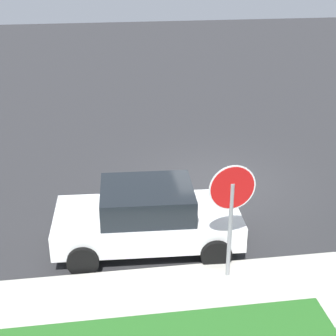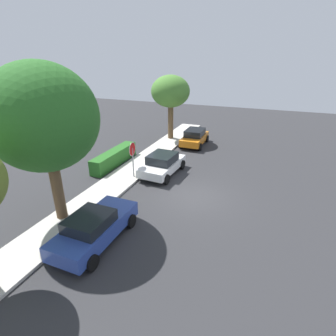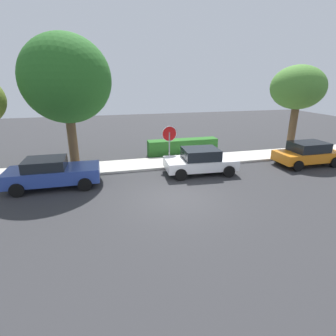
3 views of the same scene
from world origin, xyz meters
The scene contains 9 objects.
ground_plane centered at (0.00, 0.00, 0.00)m, with size 60.00×60.00×0.00m, color #2D2D30.
sidewalk_curb centered at (0.00, 5.04, 0.07)m, with size 32.00×2.18×0.14m, color beige.
stop_sign centered at (0.84, 4.40, 1.73)m, with size 0.89×0.08×2.49m.
parked_car_white centered at (2.26, 2.92, 0.73)m, with size 4.04×2.26×1.43m.
parked_car_blue centered at (-5.49, 2.82, 0.74)m, with size 4.36×2.03×1.46m.
parked_car_orange centered at (9.17, 2.66, 0.75)m, with size 3.89×1.98×1.45m.
street_tree_near_corner centered at (-4.61, 5.55, 5.04)m, with size 4.80×4.80×7.42m.
street_tree_far centered at (9.97, 5.34, 4.49)m, with size 3.53×3.53×5.99m.
front_yard_hedge centered at (2.47, 6.90, 0.54)m, with size 4.94×0.90×1.08m.
Camera 2 is at (-12.98, -3.56, 7.51)m, focal length 28.00 mm.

